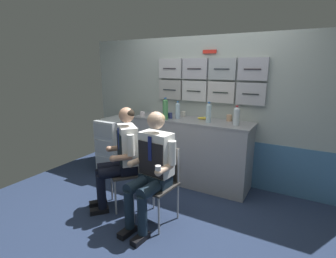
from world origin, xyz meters
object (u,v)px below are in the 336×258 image
folding_chair_right (161,175)px  snack_banana (203,118)px  crew_member_left (121,154)px  water_bottle_blue_cap (209,113)px  service_trolley (117,142)px  paper_cup_blue (170,115)px  folding_chair_left (135,165)px  crew_member_right (152,165)px

folding_chair_right → snack_banana: (0.05, 1.12, 0.46)m
crew_member_left → water_bottle_blue_cap: crew_member_left is taller
crew_member_left → service_trolley: bearing=133.3°
water_bottle_blue_cap → paper_cup_blue: 0.60m
service_trolley → paper_cup_blue: size_ratio=10.66×
crew_member_left → water_bottle_blue_cap: 1.30m
folding_chair_left → service_trolley: bearing=141.0°
crew_member_left → paper_cup_blue: (0.14, 0.97, 0.32)m
snack_banana → service_trolley: bearing=-169.9°
crew_member_left → folding_chair_right: bearing=1.9°
service_trolley → folding_chair_left: service_trolley is taller
service_trolley → crew_member_right: crew_member_right is taller
folding_chair_right → crew_member_right: (-0.02, -0.16, 0.17)m
crew_member_right → water_bottle_blue_cap: size_ratio=4.48×
water_bottle_blue_cap → paper_cup_blue: size_ratio=3.40×
crew_member_left → snack_banana: size_ratio=7.29×
folding_chair_left → water_bottle_blue_cap: bearing=54.4°
service_trolley → folding_chair_left: bearing=-39.0°
paper_cup_blue → service_trolley: bearing=-174.7°
crew_member_left → water_bottle_blue_cap: size_ratio=4.44×
folding_chair_left → folding_chair_right: same height
water_bottle_blue_cap → folding_chair_right: bearing=-100.3°
folding_chair_left → water_bottle_blue_cap: size_ratio=3.01×
folding_chair_left → paper_cup_blue: bearing=87.5°
service_trolley → folding_chair_right: service_trolley is taller
folding_chair_left → folding_chair_right: size_ratio=1.00×
paper_cup_blue → snack_banana: size_ratio=0.48×
folding_chair_left → crew_member_left: size_ratio=0.68×
service_trolley → crew_member_right: (1.37, -1.02, 0.22)m
folding_chair_right → paper_cup_blue: bearing=113.3°
service_trolley → paper_cup_blue: (0.97, 0.09, 0.54)m
service_trolley → snack_banana: bearing=10.1°
folding_chair_right → crew_member_right: bearing=-95.6°
crew_member_right → paper_cup_blue: 1.22m
crew_member_left → crew_member_right: crew_member_right is taller
water_bottle_blue_cap → snack_banana: water_bottle_blue_cap is taller
service_trolley → folding_chair_right: (1.38, -0.86, 0.05)m
folding_chair_left → snack_banana: (0.50, 1.01, 0.46)m
folding_chair_right → snack_banana: bearing=87.4°
service_trolley → snack_banana: (1.43, 0.25, 0.52)m
service_trolley → snack_banana: snack_banana is taller
crew_member_left → paper_cup_blue: size_ratio=15.13×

